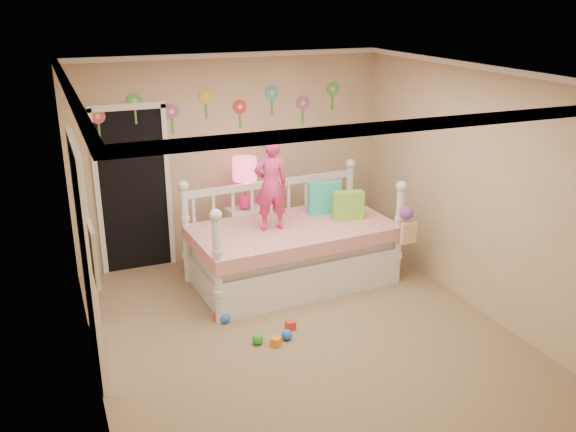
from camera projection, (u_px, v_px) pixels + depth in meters
name	position (u px, v px, depth m)	size (l,w,h in m)	color
floor	(301.00, 332.00, 6.29)	(4.00, 4.50, 0.01)	#7F684C
ceiling	(303.00, 73.00, 5.41)	(4.00, 4.50, 0.01)	white
back_wall	(232.00, 158.00, 7.81)	(4.00, 0.01, 2.60)	tan
left_wall	(82.00, 242.00, 5.14)	(0.01, 4.50, 2.60)	tan
right_wall	(474.00, 189.00, 6.56)	(0.01, 4.50, 2.60)	tan
crown_molding	(303.00, 76.00, 5.42)	(4.00, 4.50, 0.06)	white
daybed	(292.00, 231.00, 7.20)	(2.36, 1.27, 1.28)	white
pillow_turquoise	(324.00, 198.00, 7.52)	(0.40, 0.14, 0.40)	#27C5BE
pillow_lime	(348.00, 205.00, 7.34)	(0.36, 0.13, 0.34)	#89D340
child	(271.00, 185.00, 6.90)	(0.39, 0.25, 1.06)	#E53478
nightstand	(246.00, 236.00, 7.81)	(0.44, 0.33, 0.73)	white
table_lamp	(245.00, 175.00, 7.54)	(0.30, 0.30, 0.66)	#F82188
closet_doorway	(134.00, 189.00, 7.44)	(0.90, 0.04, 2.07)	black
flower_decals	(223.00, 108.00, 7.55)	(3.40, 0.02, 0.50)	#B2668C
mirror_closet	(87.00, 256.00, 5.50)	(0.07, 1.30, 2.10)	white
wall_picture	(94.00, 254.00, 4.28)	(0.05, 0.34, 0.42)	white
hanging_bag	(406.00, 226.00, 6.97)	(0.20, 0.16, 0.36)	beige
toy_scatter	(249.00, 321.00, 6.39)	(0.80, 1.30, 0.11)	#996666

